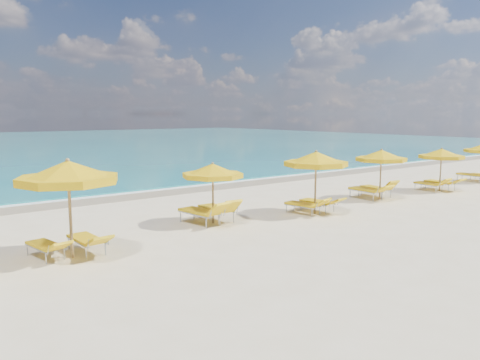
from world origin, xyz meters
TOP-DOWN VIEW (x-y plane):
  - ground_plane at (0.00, 0.00)m, footprint 120.00×120.00m
  - wet_sand_band at (0.00, 7.40)m, footprint 120.00×2.60m
  - foam_line at (0.00, 8.20)m, footprint 120.00×1.20m
  - whitecap_far at (8.00, 24.00)m, footprint 18.00×0.30m
  - umbrella_2 at (-6.89, -0.47)m, footprint 2.65×2.65m
  - umbrella_3 at (-1.88, 0.51)m, footprint 2.13×2.13m
  - umbrella_4 at (1.96, -0.49)m, footprint 2.50×2.50m
  - umbrella_5 at (6.45, -0.03)m, footprint 2.25×2.25m
  - umbrella_6 at (10.47, -0.49)m, footprint 2.53×2.53m
  - lounger_2_left at (-7.43, -0.10)m, footprint 0.81×1.71m
  - lounger_2_right at (-6.43, -0.27)m, footprint 0.70×1.84m
  - lounger_3_left at (-2.27, 0.67)m, footprint 0.95×2.06m
  - lounger_3_right at (-1.53, 0.79)m, footprint 0.77×1.98m
  - lounger_4_left at (1.60, -0.28)m, footprint 0.88×1.80m
  - lounger_4_right at (2.40, -0.25)m, footprint 0.77×1.84m
  - lounger_5_left at (5.95, 0.26)m, footprint 0.71×2.01m
  - lounger_5_right at (6.84, 0.42)m, footprint 0.79×1.84m
  - lounger_6_left at (10.10, -0.18)m, footprint 0.61×1.70m
  - lounger_6_right at (10.88, -0.31)m, footprint 0.65×1.88m
  - lounger_7_left at (14.84, 0.17)m, footprint 0.66×1.90m

SIDE VIEW (x-z plane):
  - ground_plane at x=0.00m, z-range 0.00..0.00m
  - wet_sand_band at x=0.00m, z-range -0.01..0.01m
  - foam_line at x=0.00m, z-range -0.01..0.01m
  - whitecap_far at x=8.00m, z-range -0.03..0.03m
  - lounger_2_left at x=-7.43m, z-range -0.12..0.51m
  - lounger_6_left at x=10.10m, z-range -0.16..0.57m
  - lounger_4_left at x=1.60m, z-range -0.15..0.57m
  - lounger_4_right at x=2.40m, z-range -0.12..0.54m
  - lounger_2_right at x=-6.43m, z-range -0.13..0.55m
  - lounger_6_right at x=10.88m, z-range -0.12..0.56m
  - lounger_7_left at x=14.84m, z-range -0.12..0.56m
  - lounger_5_right at x=6.84m, z-range -0.20..0.66m
  - lounger_5_left at x=5.95m, z-range -0.15..0.62m
  - lounger_3_right at x=-1.53m, z-range -0.21..0.70m
  - lounger_3_left at x=-2.27m, z-range -0.21..0.70m
  - umbrella_3 at x=-1.88m, z-range 0.73..2.80m
  - umbrella_6 at x=10.47m, z-range 0.73..2.81m
  - umbrella_5 at x=6.45m, z-range 0.77..2.95m
  - umbrella_4 at x=1.96m, z-range 0.83..3.19m
  - umbrella_2 at x=-6.89m, z-range 0.90..3.47m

